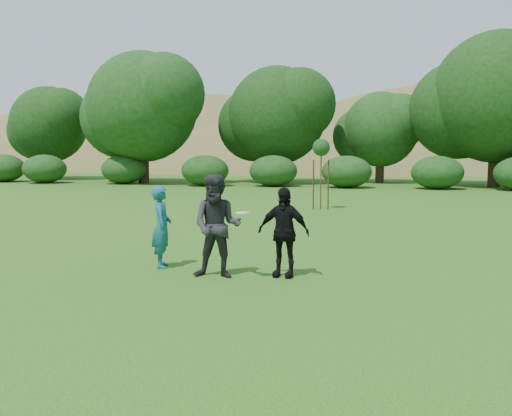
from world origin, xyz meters
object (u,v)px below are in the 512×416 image
at_px(player_teal, 162,227).
at_px(sapling, 321,149).
at_px(player_grey, 217,226).
at_px(player_black, 283,232).

height_order(player_teal, sapling, sapling).
distance_m(player_teal, sapling, 12.15).
height_order(player_grey, player_black, player_grey).
bearing_deg(sapling, player_grey, -93.73).
xyz_separation_m(player_black, sapling, (-0.43, 12.17, 1.54)).
height_order(player_teal, player_black, player_black).
distance_m(player_grey, sapling, 12.61).
bearing_deg(player_grey, player_black, 12.78).
relative_size(player_grey, sapling, 0.71).
xyz_separation_m(player_grey, player_black, (1.24, 0.33, -0.13)).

